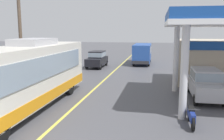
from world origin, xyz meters
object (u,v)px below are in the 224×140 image
at_px(car_at_pump, 205,82).
at_px(pedestrian_near_pump, 216,82).
at_px(motorcycle_parked_forecourt, 191,116).
at_px(coach_bus_main, 26,77).
at_px(minibus_opposing_lane, 142,52).
at_px(car_trailing_behind_bus, 97,58).

height_order(car_at_pump, pedestrian_near_pump, car_at_pump).
bearing_deg(motorcycle_parked_forecourt, coach_bus_main, 175.14).
bearing_deg(minibus_opposing_lane, car_trailing_behind_bus, -141.30).
xyz_separation_m(car_at_pump, motorcycle_parked_forecourt, (-1.38, -4.66, -0.57)).
xyz_separation_m(motorcycle_parked_forecourt, pedestrian_near_pump, (2.16, 5.36, 0.49)).
relative_size(car_at_pump, pedestrian_near_pump, 2.53).
bearing_deg(coach_bus_main, minibus_opposing_lane, 75.97).
relative_size(coach_bus_main, pedestrian_near_pump, 6.65).
distance_m(car_at_pump, pedestrian_near_pump, 1.05).
xyz_separation_m(car_at_pump, minibus_opposing_lane, (-4.81, 15.14, 0.46)).
bearing_deg(car_at_pump, pedestrian_near_pump, 42.04).
bearing_deg(car_trailing_behind_bus, pedestrian_near_pump, -45.41).
relative_size(car_at_pump, motorcycle_parked_forecourt, 2.33).
height_order(minibus_opposing_lane, motorcycle_parked_forecourt, minibus_opposing_lane).
distance_m(coach_bus_main, motorcycle_parked_forecourt, 8.33).
distance_m(coach_bus_main, car_trailing_behind_bus, 15.24).
height_order(pedestrian_near_pump, car_trailing_behind_bus, car_trailing_behind_bus).
bearing_deg(car_trailing_behind_bus, minibus_opposing_lane, 38.70).
distance_m(coach_bus_main, pedestrian_near_pump, 11.39).
xyz_separation_m(car_at_pump, pedestrian_near_pump, (0.78, 0.70, -0.08)).
height_order(car_at_pump, motorcycle_parked_forecourt, car_at_pump).
bearing_deg(car_at_pump, coach_bus_main, -157.54).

